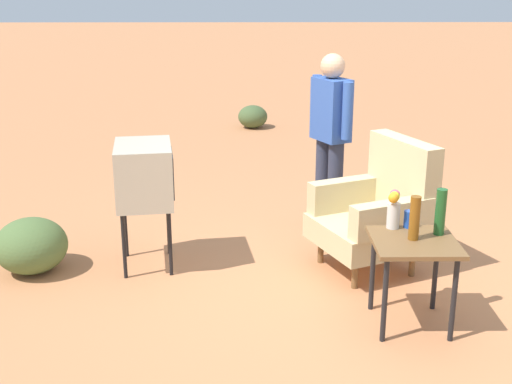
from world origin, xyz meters
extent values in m
plane|color=#C17A4C|center=(0.00, 0.00, 0.00)|extent=(60.00, 60.00, 0.00)
cylinder|color=brown|center=(-0.43, -0.21, 0.11)|extent=(0.05, 0.05, 0.22)
cylinder|color=brown|center=(0.05, 0.00, 0.11)|extent=(0.05, 0.05, 0.22)
cylinder|color=brown|center=(-0.65, 0.27, 0.11)|extent=(0.05, 0.05, 0.22)
cylinder|color=brown|center=(-0.16, 0.49, 0.11)|extent=(0.05, 0.05, 0.22)
cube|color=#CCB784|center=(-0.30, 0.14, 0.32)|extent=(1.00, 1.00, 0.20)
cube|color=#CCB784|center=(-0.43, 0.43, 0.74)|extent=(0.76, 0.45, 0.64)
cube|color=#CCB784|center=(-0.59, 0.01, 0.55)|extent=(0.40, 0.68, 0.26)
cube|color=#CCB784|center=(0.00, 0.27, 0.55)|extent=(0.40, 0.68, 0.26)
cylinder|color=black|center=(0.40, 0.07, 0.30)|extent=(0.04, 0.04, 0.59)
cylinder|color=black|center=(0.84, 0.07, 0.30)|extent=(0.04, 0.04, 0.59)
cylinder|color=black|center=(0.40, 0.51, 0.30)|extent=(0.04, 0.04, 0.59)
cylinder|color=black|center=(0.84, 0.51, 0.30)|extent=(0.04, 0.04, 0.59)
cube|color=brown|center=(0.62, 0.29, 0.61)|extent=(0.56, 0.56, 0.03)
cylinder|color=black|center=(-0.20, -1.44, 0.28)|extent=(0.03, 0.03, 0.55)
cylinder|color=black|center=(-0.64, -1.50, 0.28)|extent=(0.03, 0.03, 0.55)
cylinder|color=black|center=(-0.15, -1.79, 0.28)|extent=(0.03, 0.03, 0.55)
cylinder|color=black|center=(-0.58, -1.85, 0.28)|extent=(0.03, 0.03, 0.55)
cube|color=#BCB299|center=(-0.39, -1.65, 0.79)|extent=(0.66, 0.52, 0.48)
cube|color=#383D3F|center=(-0.42, -1.42, 0.79)|extent=(0.42, 0.07, 0.34)
cylinder|color=#2D3347|center=(-1.33, -0.11, 0.43)|extent=(0.14, 0.14, 0.86)
cylinder|color=#2D3347|center=(-1.15, -0.02, 0.43)|extent=(0.14, 0.14, 0.86)
cube|color=#3356A8|center=(-1.24, -0.07, 1.14)|extent=(0.42, 0.36, 0.56)
cylinder|color=#3356A8|center=(-1.45, -0.18, 1.17)|extent=(0.09, 0.09, 0.50)
cylinder|color=#3356A8|center=(-1.03, 0.05, 1.17)|extent=(0.09, 0.09, 0.50)
sphere|color=#DBAD84|center=(-1.24, -0.07, 1.53)|extent=(0.22, 0.22, 0.22)
cylinder|color=blue|center=(0.38, 0.30, 0.68)|extent=(0.07, 0.07, 0.12)
cylinder|color=#1E5623|center=(0.51, 0.48, 0.78)|extent=(0.07, 0.07, 0.32)
cylinder|color=brown|center=(0.60, 0.28, 0.77)|extent=(0.07, 0.07, 0.30)
cylinder|color=silver|center=(0.39, 0.19, 0.71)|extent=(0.09, 0.09, 0.18)
sphere|color=yellow|center=(0.39, 0.19, 0.85)|extent=(0.07, 0.07, 0.07)
sphere|color=#E04C66|center=(0.35, 0.20, 0.85)|extent=(0.07, 0.07, 0.07)
sphere|color=orange|center=(0.42, 0.17, 0.85)|extent=(0.07, 0.07, 0.07)
ellipsoid|color=#475B33|center=(-5.65, -0.75, 0.18)|extent=(0.46, 0.46, 0.35)
ellipsoid|color=#516B38|center=(-0.28, -2.56, 0.22)|extent=(0.58, 0.58, 0.45)
camera|label=1|loc=(4.77, -0.81, 2.30)|focal=47.46mm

